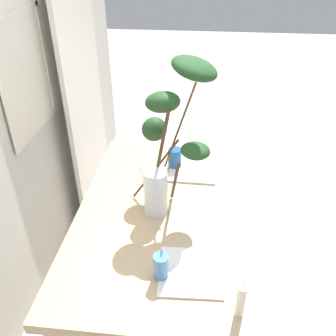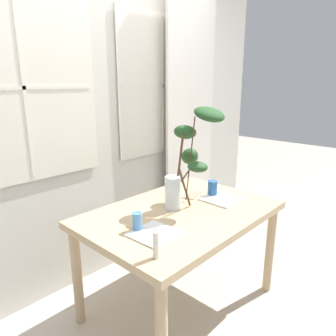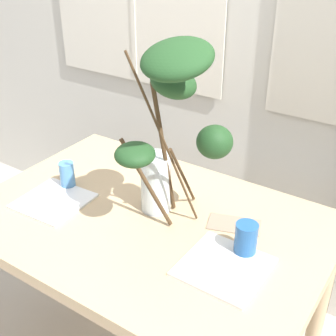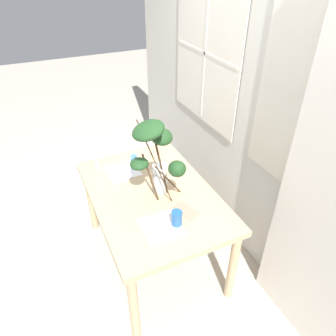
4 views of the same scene
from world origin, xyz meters
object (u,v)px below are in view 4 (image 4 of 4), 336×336
at_px(drinking_glass_blue_right, 177,219).
at_px(pillar_candle, 96,160).
at_px(vase_with_branches, 158,157).
at_px(drinking_glass_blue_left, 135,161).
at_px(plate_square_right, 161,227).
at_px(plate_square_left, 123,171).
at_px(dining_table, 152,201).

height_order(drinking_glass_blue_right, pillar_candle, pillar_candle).
bearing_deg(vase_with_branches, pillar_candle, -154.04).
xyz_separation_m(drinking_glass_blue_left, pillar_candle, (-0.14, -0.30, 0.02)).
relative_size(drinking_glass_blue_right, plate_square_right, 0.45).
height_order(drinking_glass_blue_left, drinking_glass_blue_right, drinking_glass_blue_right).
bearing_deg(vase_with_branches, plate_square_left, -164.48).
xyz_separation_m(drinking_glass_blue_right, plate_square_right, (-0.02, -0.10, -0.05)).
relative_size(plate_square_left, pillar_candle, 1.63).
xyz_separation_m(drinking_glass_blue_left, plate_square_left, (0.03, -0.12, -0.05)).
relative_size(drinking_glass_blue_right, plate_square_left, 0.47).
bearing_deg(pillar_candle, drinking_glass_blue_left, 65.31).
height_order(dining_table, plate_square_left, plate_square_left).
relative_size(vase_with_branches, drinking_glass_blue_left, 6.44).
relative_size(plate_square_left, plate_square_right, 0.97).
bearing_deg(vase_with_branches, drinking_glass_blue_right, 0.88).
bearing_deg(drinking_glass_blue_right, plate_square_left, -170.02).
bearing_deg(dining_table, vase_with_branches, 8.45).
height_order(vase_with_branches, drinking_glass_blue_left, vase_with_branches).
distance_m(drinking_glass_blue_left, plate_square_right, 0.78).
distance_m(drinking_glass_blue_right, plate_square_left, 0.77).
xyz_separation_m(dining_table, drinking_glass_blue_right, (0.39, 0.02, 0.15)).
distance_m(drinking_glass_blue_right, pillar_candle, 0.98).
bearing_deg(plate_square_left, dining_table, 17.31).
distance_m(dining_table, plate_square_right, 0.39).
distance_m(dining_table, vase_with_branches, 0.48).
bearing_deg(plate_square_right, drinking_glass_blue_left, 173.43).
height_order(drinking_glass_blue_right, plate_square_right, drinking_glass_blue_right).
bearing_deg(dining_table, drinking_glass_blue_right, 2.76).
bearing_deg(drinking_glass_blue_left, vase_with_branches, 1.26).
xyz_separation_m(vase_with_branches, pillar_candle, (-0.63, -0.31, -0.31)).
bearing_deg(plate_square_left, drinking_glass_blue_right, 9.98).
height_order(plate_square_right, pillar_candle, pillar_candle).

